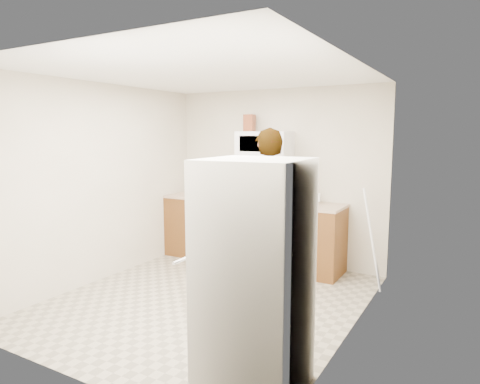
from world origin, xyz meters
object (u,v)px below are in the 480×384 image
Objects in this scene: gas_range at (260,231)px; fridge at (255,278)px; kettle at (312,197)px; saucepan at (254,193)px; microwave at (264,146)px; person at (268,205)px.

gas_range is 0.66× the size of fridge.
kettle is 0.75× the size of saucepan.
microwave is 3.25m from fridge.
saucepan is (-0.17, 0.02, -0.68)m from microwave.
person is 0.74m from kettle.
fridge is 2.92m from kettle.
saucepan is (-0.17, 0.15, 0.53)m from gas_range.
microwave is 1.00m from kettle.
kettle is 0.90m from saucepan.
gas_range reaches higher than kettle.
gas_range is 0.58× the size of person.
fridge reaches higher than gas_range.
person reaches higher than microwave.
fridge is (1.34, -2.84, -0.85)m from microwave.
microwave is at bearing 163.52° from kettle.
microwave is 0.39× the size of person.
saucepan is at bearing 139.15° from gas_range.
kettle is (0.73, 0.01, -0.68)m from microwave.
microwave is 3.29× the size of saucepan.
gas_range is 1.22m from microwave.
fridge is 9.84× the size of kettle.
fridge is at bearing -62.20° from saucepan.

